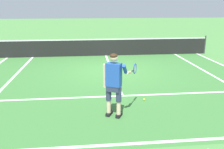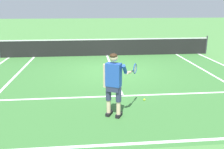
% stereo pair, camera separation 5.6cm
% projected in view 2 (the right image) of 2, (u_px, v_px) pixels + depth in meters
% --- Properties ---
extents(ground_plane, '(80.00, 80.00, 0.00)m').
position_uv_depth(ground_plane, '(113.00, 71.00, 10.91)').
color(ground_plane, '#477F3D').
extents(court_inner_surface, '(10.98, 9.61, 0.00)m').
position_uv_depth(court_inner_surface, '(116.00, 79.00, 9.63)').
color(court_inner_surface, '#387033').
rests_on(court_inner_surface, ground).
extents(line_baseline, '(10.98, 0.10, 0.01)m').
position_uv_depth(line_baseline, '(140.00, 143.00, 5.23)').
color(line_baseline, white).
rests_on(line_baseline, ground).
extents(line_service, '(8.23, 0.10, 0.01)m').
position_uv_depth(line_service, '(122.00, 96.00, 7.91)').
color(line_service, white).
rests_on(line_service, ground).
extents(line_centre_service, '(0.10, 6.40, 0.01)m').
position_uv_depth(line_centre_service, '(113.00, 70.00, 10.97)').
color(line_centre_service, white).
rests_on(line_centre_service, ground).
extents(line_singles_left, '(0.10, 9.21, 0.01)m').
position_uv_depth(line_singles_left, '(9.00, 83.00, 9.24)').
color(line_singles_left, white).
rests_on(line_singles_left, ground).
extents(line_singles_right, '(0.10, 9.21, 0.01)m').
position_uv_depth(line_singles_right, '(215.00, 76.00, 10.01)').
color(line_singles_right, white).
rests_on(line_singles_right, ground).
extents(tennis_net, '(11.96, 0.08, 1.07)m').
position_uv_depth(tennis_net, '(107.00, 47.00, 13.88)').
color(tennis_net, '#333338').
rests_on(tennis_net, ground).
extents(tennis_player, '(1.01, 0.94, 1.71)m').
position_uv_depth(tennis_player, '(114.00, 81.00, 6.23)').
color(tennis_player, black).
rests_on(tennis_player, ground).
extents(tennis_ball_near_feet, '(0.07, 0.07, 0.07)m').
position_uv_depth(tennis_ball_near_feet, '(144.00, 100.00, 7.53)').
color(tennis_ball_near_feet, '#CCE02D').
rests_on(tennis_ball_near_feet, ground).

